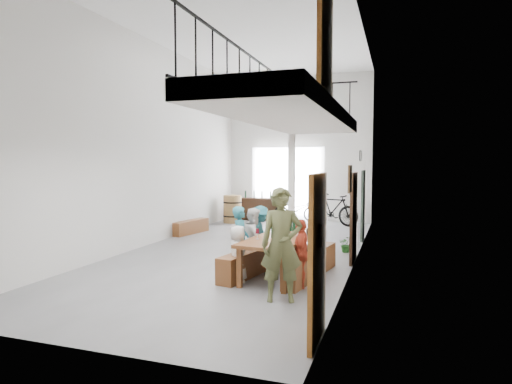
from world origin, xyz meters
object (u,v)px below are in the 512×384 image
(serving_counter, at_px, (262,209))
(bicycle_near, at_px, (296,210))
(tasting_table, at_px, (283,240))
(bench_inner, at_px, (253,261))
(oak_barrel, at_px, (232,209))
(side_bench, at_px, (191,227))
(host_standing, at_px, (282,245))

(serving_counter, xyz_separation_m, bicycle_near, (1.36, -0.05, 0.02))
(tasting_table, xyz_separation_m, bench_inner, (-0.62, -0.00, -0.46))
(tasting_table, distance_m, bicycle_near, 7.78)
(oak_barrel, relative_size, serving_counter, 0.63)
(side_bench, xyz_separation_m, host_standing, (4.38, -5.42, 0.71))
(tasting_table, height_order, oak_barrel, oak_barrel)
(bench_inner, xyz_separation_m, side_bench, (-3.39, 3.94, -0.04))
(tasting_table, xyz_separation_m, host_standing, (0.37, -1.48, 0.21))
(bench_inner, relative_size, host_standing, 1.18)
(bench_inner, xyz_separation_m, bicycle_near, (-0.85, 7.63, 0.20))
(side_bench, relative_size, serving_counter, 0.92)
(bicycle_near, bearing_deg, bench_inner, 175.69)
(serving_counter, bearing_deg, oak_barrel, -133.93)
(tasting_table, relative_size, host_standing, 1.38)
(tasting_table, distance_m, side_bench, 5.64)
(oak_barrel, bearing_deg, host_standing, -63.62)
(bench_inner, height_order, host_standing, host_standing)
(bicycle_near, bearing_deg, serving_counter, 77.06)
(serving_counter, bearing_deg, tasting_table, -75.93)
(oak_barrel, height_order, host_standing, host_standing)
(tasting_table, distance_m, bench_inner, 0.77)
(serving_counter, relative_size, host_standing, 0.88)
(serving_counter, distance_m, host_standing, 9.72)
(bench_inner, bearing_deg, oak_barrel, 125.54)
(oak_barrel, bearing_deg, serving_counter, 52.23)
(bench_inner, relative_size, serving_counter, 1.34)
(side_bench, bearing_deg, oak_barrel, 82.49)
(bench_inner, height_order, serving_counter, serving_counter)
(bench_inner, bearing_deg, tasting_table, 11.03)
(serving_counter, xyz_separation_m, host_standing, (3.21, -9.17, 0.49))
(tasting_table, height_order, bench_inner, tasting_table)
(host_standing, bearing_deg, tasting_table, 86.22)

